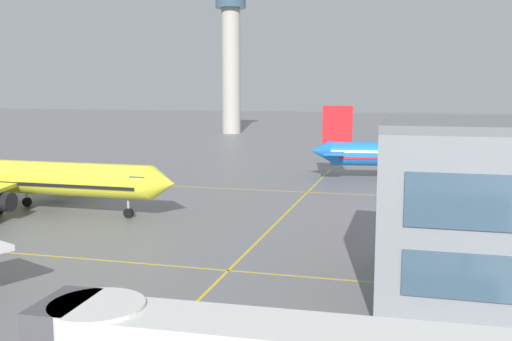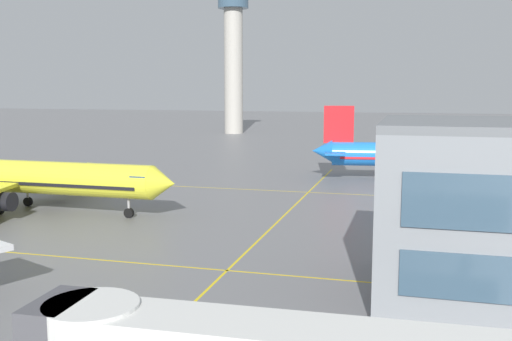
# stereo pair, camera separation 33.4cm
# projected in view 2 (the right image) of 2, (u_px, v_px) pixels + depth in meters

# --- Properties ---
(airliner_second_row) EXTENTS (34.05, 29.48, 10.62)m
(airliner_second_row) POSITION_uv_depth(u_px,v_px,m) (23.00, 177.00, 62.60)
(airliner_second_row) COLOR yellow
(airliner_second_row) RESTS_ON ground
(airliner_third_row) EXTENTS (33.42, 28.57, 10.39)m
(airliner_third_row) POSITION_uv_depth(u_px,v_px,m) (430.00, 155.00, 83.25)
(airliner_third_row) COLOR blue
(airliner_third_row) RESTS_ON ground
(taxiway_markings) EXTENTS (159.09, 109.02, 0.01)m
(taxiway_markings) POSITION_uv_depth(u_px,v_px,m) (227.00, 270.00, 42.68)
(taxiway_markings) COLOR yellow
(taxiway_markings) RESTS_ON ground
(control_tower) EXTENTS (8.82, 8.82, 39.32)m
(control_tower) POSITION_uv_depth(u_px,v_px,m) (233.00, 51.00, 164.80)
(control_tower) COLOR #ADA89E
(control_tower) RESTS_ON ground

